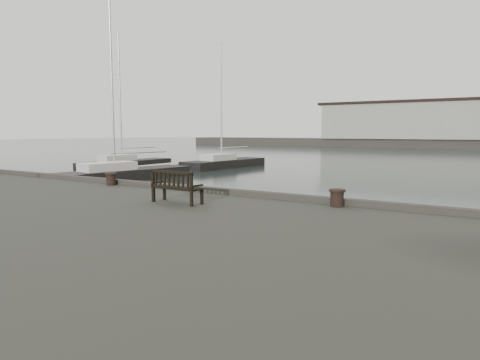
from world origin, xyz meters
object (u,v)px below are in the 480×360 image
object	(u,v)px
bollard_right	(337,198)
yacht_b	(126,166)
bollard_left	(111,179)
yacht_d	(225,165)
bench	(177,193)
yacht_c	(122,177)

from	to	relation	value
bollard_right	yacht_b	xyz separation A→B (m)	(-27.78, 18.37, -1.55)
bollard_left	yacht_b	world-z (taller)	yacht_b
bollard_left	bollard_right	xyz separation A→B (m)	(8.90, 0.00, 0.00)
bollard_right	yacht_d	bearing A→B (deg)	129.57
bench	yacht_c	distance (m)	20.83
bench	yacht_b	size ratio (longest dim) A/B	0.12
yacht_b	bollard_right	bearing A→B (deg)	-31.15
bench	yacht_c	xyz separation A→B (m)	(-16.31, 12.85, -1.60)
bench	yacht_b	bearing A→B (deg)	141.86
bench	bollard_right	xyz separation A→B (m)	(4.06, 1.87, -0.05)
bollard_right	yacht_d	distance (m)	31.90
bench	yacht_d	size ratio (longest dim) A/B	0.12
bollard_right	bench	bearing A→B (deg)	-155.23
bollard_left	yacht_d	size ratio (longest dim) A/B	0.04
yacht_b	yacht_d	distance (m)	9.71
bench	yacht_b	distance (m)	31.23
bench	yacht_b	xyz separation A→B (m)	(-23.72, 20.25, -1.60)
bollard_left	bollard_right	bearing A→B (deg)	0.00
bench	bollard_left	world-z (taller)	bench
bollard_right	yacht_b	bearing A→B (deg)	146.52
bench	bollard_left	size ratio (longest dim) A/B	3.40
bollard_left	yacht_d	world-z (taller)	yacht_d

